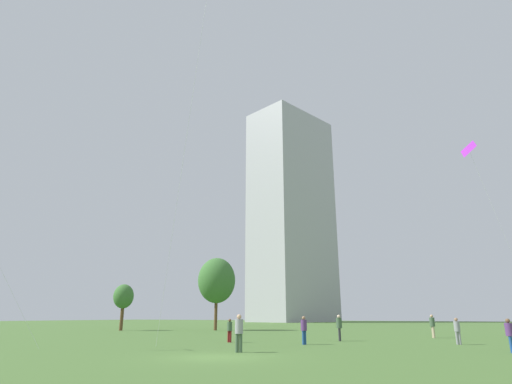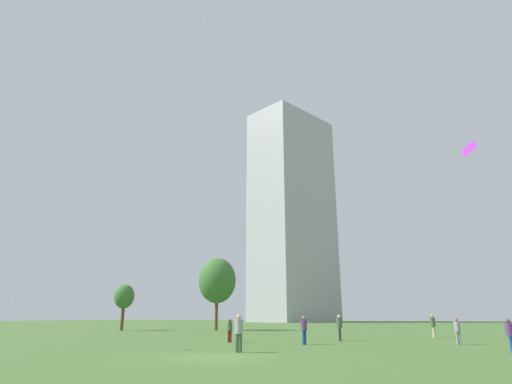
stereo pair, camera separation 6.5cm
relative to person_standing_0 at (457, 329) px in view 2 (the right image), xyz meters
The scene contains 12 objects.
ground 16.85m from the person_standing_0, 121.04° to the right, with size 280.00×280.00×0.00m, color #476B30.
person_standing_0 is the anchor object (origin of this frame).
person_standing_1 6.22m from the person_standing_0, 63.47° to the right, with size 0.36×0.36×1.62m.
person_standing_2 14.92m from the person_standing_0, 127.81° to the right, with size 0.41×0.41×1.83m.
person_standing_3 7.84m from the person_standing_0, behind, with size 0.41×0.41×1.83m.
person_standing_4 14.85m from the person_standing_0, 160.12° to the right, with size 0.34×0.34×1.55m.
person_standing_5 8.59m from the person_standing_0, 106.73° to the left, with size 0.41×0.41×1.85m.
person_standing_6 9.78m from the person_standing_0, 151.20° to the right, with size 0.38×0.38×1.73m.
kite_flying_2 17.33m from the person_standing_0, 75.98° to the left, with size 4.40×4.71×16.70m.
park_tree_0 32.90m from the person_standing_0, 152.42° to the left, with size 4.79×4.79×9.01m.
park_tree_2 39.58m from the person_standing_0, 167.33° to the left, with size 2.49×2.49×5.59m.
distant_highrise_0 104.87m from the person_standing_0, 119.84° to the left, with size 15.73×25.09×64.46m, color #A8A8AD.
Camera 2 is at (11.12, -16.44, 1.76)m, focal length 29.51 mm.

